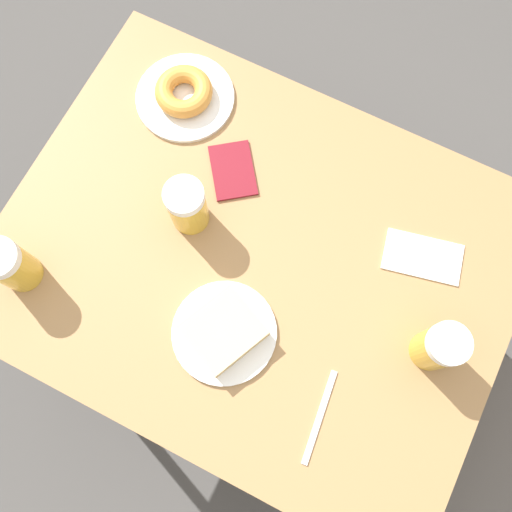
% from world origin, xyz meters
% --- Properties ---
extents(ground_plane, '(8.00, 8.00, 0.00)m').
position_xyz_m(ground_plane, '(0.00, 0.00, 0.00)').
color(ground_plane, '#474442').
extents(table, '(0.81, 1.04, 0.77)m').
position_xyz_m(table, '(0.00, 0.00, 0.71)').
color(table, '#997044').
rests_on(table, ground_plane).
extents(plate_with_cake, '(0.21, 0.21, 0.05)m').
position_xyz_m(plate_with_cake, '(0.16, 0.01, 0.79)').
color(plate_with_cake, white).
rests_on(plate_with_cake, table).
extents(plate_with_donut, '(0.22, 0.22, 0.05)m').
position_xyz_m(plate_with_donut, '(-0.26, -0.30, 0.79)').
color(plate_with_donut, white).
rests_on(plate_with_donut, table).
extents(beer_mug_left, '(0.08, 0.08, 0.13)m').
position_xyz_m(beer_mug_left, '(0.24, -0.40, 0.84)').
color(beer_mug_left, gold).
rests_on(beer_mug_left, table).
extents(beer_mug_center, '(0.08, 0.08, 0.13)m').
position_xyz_m(beer_mug_center, '(0.02, 0.38, 0.84)').
color(beer_mug_center, gold).
rests_on(beer_mug_center, table).
extents(beer_mug_right, '(0.08, 0.08, 0.13)m').
position_xyz_m(beer_mug_right, '(-0.02, -0.16, 0.84)').
color(beer_mug_right, gold).
rests_on(beer_mug_right, table).
extents(napkin_folded, '(0.12, 0.17, 0.00)m').
position_xyz_m(napkin_folded, '(-0.15, 0.30, 0.78)').
color(napkin_folded, white).
rests_on(napkin_folded, table).
extents(fork, '(0.18, 0.03, 0.00)m').
position_xyz_m(fork, '(0.22, 0.25, 0.78)').
color(fork, silver).
rests_on(fork, table).
extents(passport_near_edge, '(0.15, 0.15, 0.01)m').
position_xyz_m(passport_near_edge, '(-0.15, -0.13, 0.78)').
color(passport_near_edge, maroon).
rests_on(passport_near_edge, table).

